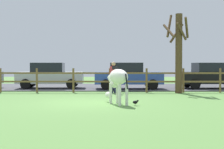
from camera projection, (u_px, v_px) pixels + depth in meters
The scene contains 10 objects.
ground_plane at pixel (89, 103), 13.16m from camera, with size 60.00×60.00×0.00m, color #5B8C42.
parking_asphalt at pixel (100, 87), 22.45m from camera, with size 28.00×7.40×0.05m, color #47474C.
paddock_fence at pixel (92, 79), 18.14m from camera, with size 21.63×0.11×1.30m.
bare_tree at pixel (178, 50), 17.69m from camera, with size 1.37×1.48×4.17m.
zebra at pixel (118, 79), 12.61m from camera, with size 1.05×1.81×1.41m.
crow_on_grass at pixel (135, 102), 12.24m from camera, with size 0.22×0.10×0.20m.
parked_car_black at pixel (212, 75), 20.75m from camera, with size 4.12×2.13×1.56m.
parked_car_blue at pixel (128, 76), 20.32m from camera, with size 4.05×1.97×1.56m.
parked_car_silver at pixel (50, 75), 20.88m from camera, with size 4.08×2.04×1.56m.
visitor_near_fence at pixel (114, 76), 17.67m from camera, with size 0.39×0.27×1.64m.
Camera 1 is at (1.06, -13.11, 1.44)m, focal length 54.55 mm.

